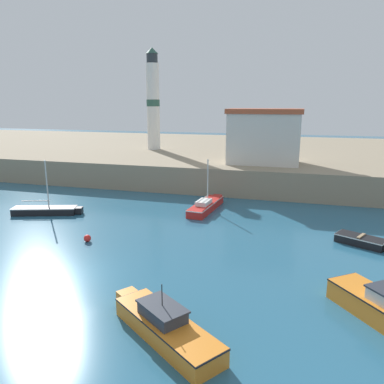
{
  "coord_description": "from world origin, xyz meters",
  "views": [
    {
      "loc": [
        11.67,
        -15.85,
        9.08
      ],
      "look_at": [
        3.43,
        12.77,
        2.0
      ],
      "focal_mm": 35.0,
      "sensor_mm": 36.0,
      "label": 1
    }
  ],
  "objects": [
    {
      "name": "quay_seawall",
      "position": [
        0.0,
        39.47,
        1.39
      ],
      "size": [
        120.0,
        40.0,
        2.78
      ],
      "primitive_type": "cube",
      "color": "gray",
      "rests_on": "ground"
    },
    {
      "name": "mooring_buoy",
      "position": [
        -1.66,
        5.0,
        0.24
      ],
      "size": [
        0.48,
        0.48,
        0.48
      ],
      "primitive_type": "sphere",
      "color": "red",
      "rests_on": "ground"
    },
    {
      "name": "ground_plane",
      "position": [
        0.0,
        0.0,
        0.0
      ],
      "size": [
        200.0,
        200.0,
        0.0
      ],
      "primitive_type": "plane",
      "color": "#28607F"
    },
    {
      "name": "sailboat_black_3",
      "position": [
        -8.44,
        9.73,
        0.35
      ],
      "size": [
        5.76,
        2.83,
        4.57
      ],
      "color": "black",
      "rests_on": "ground"
    },
    {
      "name": "motorboat_orange_1",
      "position": [
        6.94,
        -3.45,
        0.51
      ],
      "size": [
        5.79,
        4.63,
        2.23
      ],
      "color": "orange",
      "rests_on": "ground"
    },
    {
      "name": "lighthouse",
      "position": [
        -8.0,
        33.2,
        9.35
      ],
      "size": [
        1.8,
        1.8,
        13.53
      ],
      "color": "silver",
      "rests_on": "quay_seawall"
    },
    {
      "name": "dinghy_black_4",
      "position": [
        16.04,
        9.45,
        0.31
      ],
      "size": [
        3.68,
        2.57,
        0.65
      ],
      "color": "black",
      "rests_on": "ground"
    },
    {
      "name": "sailboat_red_2",
      "position": [
        4.15,
        14.71,
        0.42
      ],
      "size": [
        1.95,
        6.59,
        4.41
      ],
      "color": "red",
      "rests_on": "ground"
    },
    {
      "name": "harbor_shed_near_wharf",
      "position": [
        8.0,
        24.64,
        5.68
      ],
      "size": [
        7.76,
        4.7,
        5.75
      ],
      "color": "silver",
      "rests_on": "quay_seawall"
    }
  ]
}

